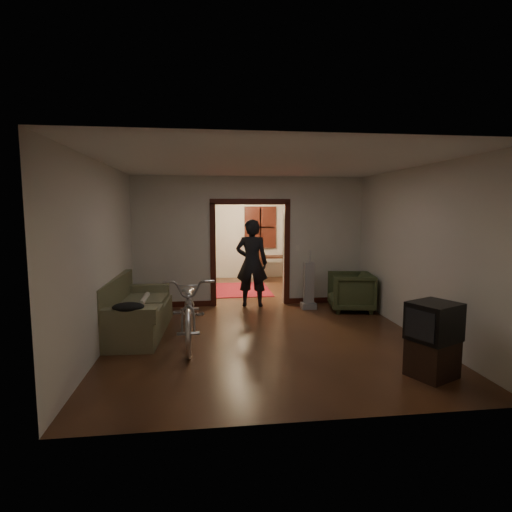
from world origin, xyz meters
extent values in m
cube|color=#351C11|center=(0.00, 0.00, 0.00)|extent=(5.00, 8.50, 0.01)
cube|color=white|center=(0.00, 0.00, 2.80)|extent=(5.00, 8.50, 0.01)
cube|color=beige|center=(0.00, 4.25, 1.40)|extent=(5.00, 0.02, 2.80)
cube|color=beige|center=(-2.50, 0.00, 1.40)|extent=(0.02, 8.50, 2.80)
cube|color=beige|center=(2.50, 0.00, 1.40)|extent=(0.02, 8.50, 2.80)
cube|color=beige|center=(0.00, 0.75, 1.40)|extent=(5.00, 0.14, 2.80)
cube|color=#35120C|center=(0.00, 0.75, 1.10)|extent=(1.74, 0.20, 2.32)
cube|color=black|center=(0.70, 4.21, 1.55)|extent=(0.98, 0.06, 1.28)
sphere|color=#FFE0A5|center=(0.00, 2.50, 2.35)|extent=(0.24, 0.24, 0.24)
cube|color=silver|center=(1.05, 0.68, 1.25)|extent=(0.08, 0.01, 0.12)
cube|color=brown|center=(-2.15, -1.10, 0.48)|extent=(1.04, 2.12, 0.95)
cylinder|color=beige|center=(-2.05, -0.80, 0.53)|extent=(0.09, 0.74, 0.09)
ellipsoid|color=black|center=(-2.10, -2.01, 0.68)|extent=(0.46, 0.34, 0.13)
imported|color=silver|center=(-1.22, -1.68, 0.55)|extent=(0.79, 2.11, 1.10)
imported|color=#3A4527|center=(2.02, -0.06, 0.40)|extent=(1.00, 0.98, 0.80)
cube|color=black|center=(1.84, -3.39, 0.24)|extent=(0.67, 0.65, 0.47)
cube|color=black|center=(1.84, -3.39, 0.71)|extent=(0.71, 0.68, 0.47)
cube|color=gray|center=(1.19, 0.20, 0.50)|extent=(0.32, 0.26, 1.00)
imported|color=black|center=(0.02, 0.59, 0.95)|extent=(0.76, 0.57, 1.89)
cube|color=maroon|center=(-0.07, 2.36, 0.01)|extent=(1.47, 1.93, 0.01)
cube|color=#28341F|center=(-1.28, 3.97, 0.86)|extent=(0.88, 0.52, 1.72)
sphere|color=#1E5972|center=(-1.28, 3.97, 1.94)|extent=(0.28, 0.28, 0.28)
cube|color=black|center=(1.10, 3.74, 0.35)|extent=(1.07, 0.81, 0.70)
cube|color=black|center=(0.45, 3.41, 0.48)|extent=(0.45, 0.45, 0.96)
camera|label=1|loc=(-0.96, -7.90, 2.10)|focal=28.00mm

